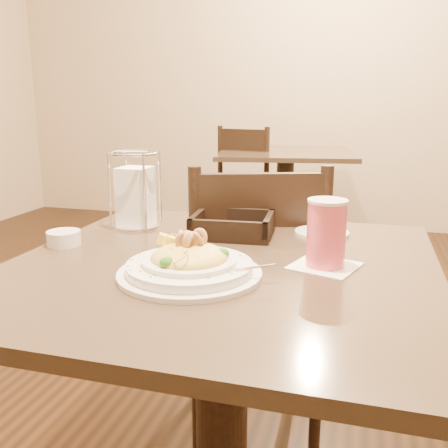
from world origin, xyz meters
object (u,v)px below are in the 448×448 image
(drink_glass, at_px, (326,234))
(pasta_bowl, at_px, (189,264))
(dining_chair_far, at_px, (250,186))
(main_table, at_px, (222,364))
(side_plate, at_px, (322,233))
(dining_chair_near, at_px, (254,298))
(background_table, at_px, (285,185))
(bread_basket, at_px, (233,228))
(napkin_caddy, at_px, (136,195))
(butter_ramekin, at_px, (64,238))

(drink_glass, bearing_deg, pasta_bowl, -151.93)
(dining_chair_far, distance_m, drink_glass, 2.63)
(main_table, height_order, pasta_bowl, pasta_bowl)
(main_table, bearing_deg, pasta_bowl, -109.12)
(side_plate, bearing_deg, dining_chair_near, 142.88)
(pasta_bowl, bearing_deg, background_table, 94.96)
(background_table, distance_m, drink_glass, 2.51)
(background_table, distance_m, pasta_bowl, 2.60)
(bread_basket, bearing_deg, background_table, 95.69)
(dining_chair_far, distance_m, napkin_caddy, 2.34)
(dining_chair_far, relative_size, napkin_caddy, 4.48)
(background_table, bearing_deg, bread_basket, -84.31)
(dining_chair_near, bearing_deg, drink_glass, 100.39)
(background_table, relative_size, dining_chair_near, 1.11)
(background_table, height_order, butter_ramekin, butter_ramekin)
(butter_ramekin, bearing_deg, dining_chair_near, 49.37)
(napkin_caddy, xyz_separation_m, side_plate, (0.50, 0.06, -0.08))
(main_table, distance_m, pasta_bowl, 0.29)
(drink_glass, bearing_deg, dining_chair_near, 119.93)
(pasta_bowl, relative_size, drink_glass, 1.96)
(background_table, height_order, dining_chair_near, dining_chair_near)
(bread_basket, distance_m, side_plate, 0.23)
(dining_chair_near, distance_m, side_plate, 0.38)
(dining_chair_far, relative_size, bread_basket, 4.38)
(background_table, height_order, napkin_caddy, napkin_caddy)
(bread_basket, bearing_deg, side_plate, 17.87)
(napkin_caddy, bearing_deg, main_table, -37.20)
(background_table, distance_m, butter_ramekin, 2.47)
(main_table, distance_m, dining_chair_near, 0.46)
(background_table, relative_size, dining_chair_far, 1.11)
(background_table, xyz_separation_m, dining_chair_far, (-0.26, 0.06, -0.02))
(background_table, relative_size, bread_basket, 4.87)
(side_plate, bearing_deg, dining_chair_far, 107.53)
(main_table, xyz_separation_m, drink_glass, (0.22, 0.03, 0.31))
(dining_chair_near, xyz_separation_m, dining_chair_far, (-0.49, 2.08, 0.00))
(drink_glass, xyz_separation_m, bread_basket, (-0.25, 0.19, -0.05))
(background_table, xyz_separation_m, bread_basket, (0.22, -2.26, 0.26))
(drink_glass, bearing_deg, background_table, 101.00)
(background_table, bearing_deg, butter_ramekin, -93.27)
(main_table, relative_size, bread_basket, 4.24)
(bread_basket, bearing_deg, main_table, -81.02)
(drink_glass, distance_m, side_plate, 0.27)
(dining_chair_near, relative_size, bread_basket, 4.38)
(drink_glass, bearing_deg, side_plate, 96.48)
(dining_chair_near, distance_m, dining_chair_far, 2.14)
(drink_glass, relative_size, napkin_caddy, 0.77)
(napkin_caddy, distance_m, butter_ramekin, 0.24)
(background_table, height_order, drink_glass, drink_glass)
(bread_basket, bearing_deg, pasta_bowl, -90.10)
(dining_chair_far, height_order, butter_ramekin, dining_chair_far)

